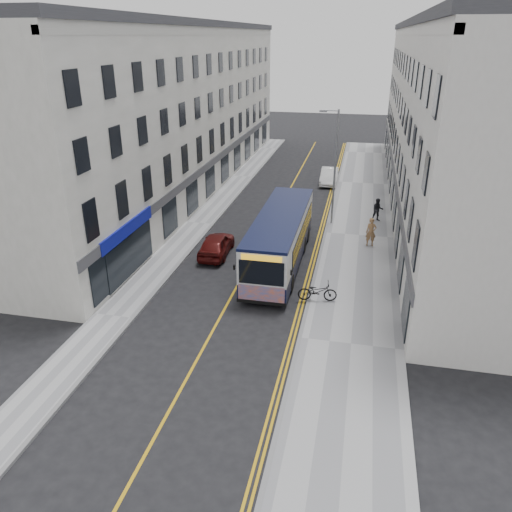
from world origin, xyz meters
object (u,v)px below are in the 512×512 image
at_px(pedestrian_near, 371,232).
at_px(city_bus, 280,238).
at_px(streetlamp, 334,164).
at_px(car_white, 329,176).
at_px(car_maroon, 216,244).
at_px(pedestrian_far, 378,210).
at_px(bicycle, 317,291).

bearing_deg(pedestrian_near, city_bus, -148.53).
height_order(streetlamp, car_white, streetlamp).
distance_m(pedestrian_near, car_maroon, 9.79).
xyz_separation_m(city_bus, pedestrian_far, (5.63, 8.69, -0.77)).
bearing_deg(car_maroon, pedestrian_far, -142.16).
relative_size(streetlamp, pedestrian_far, 4.82).
bearing_deg(bicycle, pedestrian_near, -25.69).
distance_m(streetlamp, bicycle, 12.25).
bearing_deg(pedestrian_far, car_maroon, -150.42).
distance_m(city_bus, car_white, 18.42).
relative_size(streetlamp, city_bus, 0.74).
distance_m(streetlamp, city_bus, 8.36).
bearing_deg(car_white, bicycle, -87.26).
bearing_deg(car_maroon, streetlamp, -134.84).
height_order(pedestrian_near, car_maroon, pedestrian_near).
xyz_separation_m(streetlamp, bicycle, (0.23, -11.67, -3.75)).
relative_size(pedestrian_far, car_white, 0.40).
height_order(pedestrian_near, pedestrian_far, pedestrian_near).
height_order(streetlamp, car_maroon, streetlamp).
xyz_separation_m(pedestrian_far, car_white, (-4.22, 9.65, -0.26)).
height_order(pedestrian_far, car_maroon, pedestrian_far).
xyz_separation_m(city_bus, bicycle, (2.62, -4.11, -1.09)).
bearing_deg(pedestrian_near, car_maroon, -165.93).
distance_m(pedestrian_near, pedestrian_far, 4.86).
height_order(city_bus, pedestrian_far, city_bus).
relative_size(bicycle, car_maroon, 0.49).
distance_m(bicycle, pedestrian_far, 13.15).
relative_size(pedestrian_far, car_maroon, 0.41).
height_order(streetlamp, bicycle, streetlamp).
height_order(city_bus, car_white, city_bus).
relative_size(bicycle, pedestrian_far, 1.18).
bearing_deg(streetlamp, car_white, 95.14).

